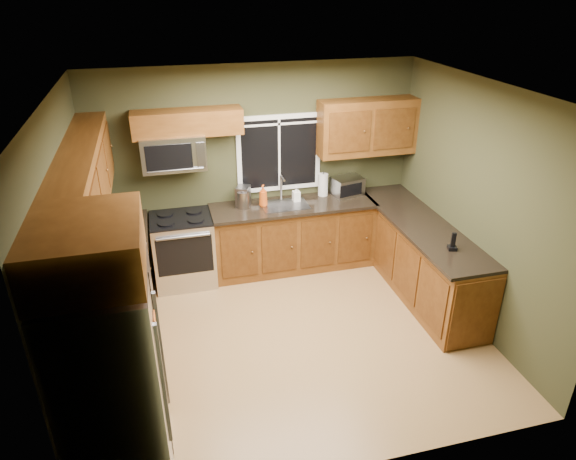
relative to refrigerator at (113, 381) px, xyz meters
name	(u,v)px	position (x,y,z in m)	size (l,w,h in m)	color
floor	(291,335)	(1.74, 1.30, -0.90)	(4.20, 4.20, 0.00)	olive
ceiling	(292,92)	(1.74, 1.30, 1.80)	(4.20, 4.20, 0.00)	white
back_wall	(257,169)	(1.74, 3.10, 0.45)	(4.20, 4.20, 0.00)	#34361E
front_wall	(358,337)	(1.74, -0.50, 0.45)	(4.20, 4.20, 0.00)	#34361E
left_wall	(71,253)	(-0.36, 1.30, 0.45)	(3.60, 3.60, 0.00)	#34361E
right_wall	(476,207)	(3.84, 1.30, 0.45)	(3.60, 3.60, 0.00)	#34361E
window	(279,153)	(2.04, 3.08, 0.65)	(1.12, 0.03, 1.02)	white
base_cabinets_left	(121,302)	(-0.06, 1.78, -0.45)	(0.60, 2.65, 0.90)	brown
countertop_left	(117,264)	(-0.04, 1.78, 0.02)	(0.65, 2.65, 0.04)	black
base_cabinets_back	(293,237)	(2.15, 2.80, -0.45)	(2.17, 0.60, 0.90)	brown
countertop_back	(293,206)	(2.15, 2.78, 0.02)	(2.17, 0.65, 0.04)	black
base_cabinets_peninsula	(419,258)	(3.54, 1.84, -0.45)	(0.60, 2.52, 0.90)	brown
countertop_peninsula	(421,224)	(3.51, 1.85, 0.02)	(0.65, 2.50, 0.04)	black
upper_cabinets_left	(85,181)	(-0.20, 1.78, 0.96)	(0.33, 2.65, 0.72)	brown
upper_cabinets_back_left	(187,122)	(0.89, 2.94, 1.17)	(1.30, 0.33, 0.30)	brown
upper_cabinets_back_right	(367,127)	(3.19, 2.94, 0.96)	(1.30, 0.33, 0.72)	brown
upper_cabinet_over_fridge	(86,248)	(0.00, 0.00, 1.13)	(0.72, 0.90, 0.38)	brown
refrigerator	(113,381)	(0.00, 0.00, 0.00)	(0.74, 0.90, 1.80)	#B7B7BC
range	(184,249)	(0.69, 2.77, -0.43)	(0.76, 0.69, 0.94)	#B7B7BC
microwave	(173,152)	(0.69, 2.91, 0.83)	(0.76, 0.41, 0.42)	#B7B7BC
sink	(285,204)	(2.04, 2.79, 0.05)	(0.60, 0.42, 0.36)	slate
toaster_oven	(347,186)	(2.95, 2.92, 0.16)	(0.45, 0.39, 0.25)	#B7B7BC
coffee_maker	(243,197)	(1.51, 2.88, 0.17)	(0.23, 0.26, 0.27)	slate
kettle	(243,199)	(1.50, 2.83, 0.17)	(0.18, 0.18, 0.28)	#B7B7BC
paper_towel_roll	(323,185)	(2.62, 2.98, 0.19)	(0.17, 0.17, 0.34)	white
soap_bottle_a	(263,196)	(1.76, 2.82, 0.18)	(0.11, 0.11, 0.29)	#C34B12
soap_bottle_b	(296,194)	(2.22, 2.87, 0.14)	(0.09, 0.10, 0.21)	white
cordless_phone	(453,245)	(3.51, 1.14, 0.10)	(0.11, 0.11, 0.20)	black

